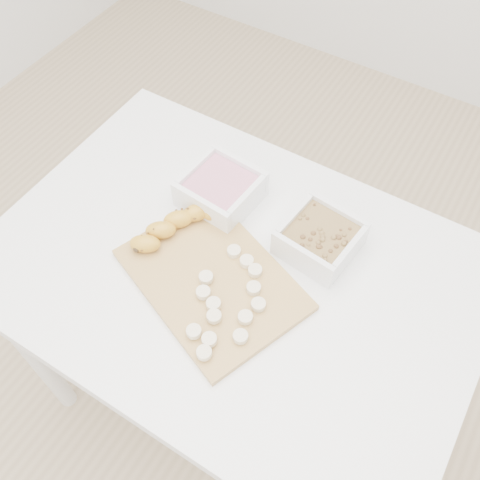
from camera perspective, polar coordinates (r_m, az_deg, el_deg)
The scene contains 7 objects.
ground at distance 1.77m, azimuth -0.53°, elevation -16.05°, with size 3.50×3.50×0.00m, color #C6AD89.
table at distance 1.17m, azimuth -0.77°, elevation -5.43°, with size 1.00×0.70×0.75m.
bowl_yogurt at distance 1.17m, azimuth -2.06°, elevation 5.44°, with size 0.16×0.16×0.07m.
bowl_granola at distance 1.10m, azimuth 8.53°, elevation 0.20°, with size 0.16×0.16×0.07m.
cutting_board at distance 1.07m, azimuth -2.99°, elevation -4.20°, with size 0.35×0.25×0.01m, color tan.
banana at distance 1.12m, azimuth -6.64°, elevation 1.55°, with size 0.06×0.22×0.04m, color #C38B24, non-canonical shape.
banana_slices at distance 1.02m, azimuth -1.36°, elevation -6.63°, with size 0.15×0.24×0.02m.
Camera 1 is at (0.32, -0.49, 1.67)m, focal length 40.00 mm.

